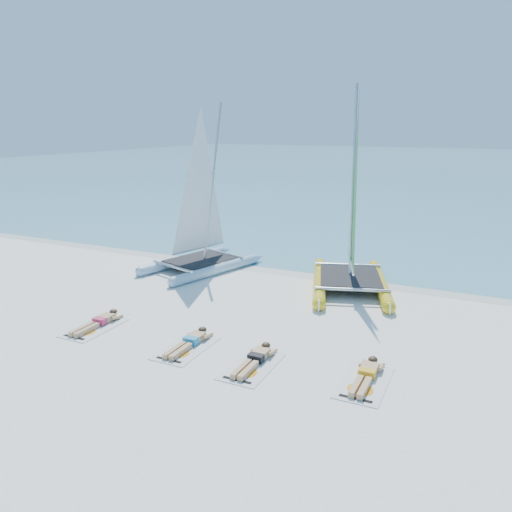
{
  "coord_description": "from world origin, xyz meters",
  "views": [
    {
      "loc": [
        6.91,
        -11.89,
        5.5
      ],
      "look_at": [
        0.69,
        1.2,
        1.68
      ],
      "focal_mm": 35.0,
      "sensor_mm": 36.0,
      "label": 1
    }
  ],
  "objects_px": {
    "towel_a": "(94,328)",
    "sunbather_d": "(366,374)",
    "catamaran_blue": "(201,220)",
    "towel_c": "(252,366)",
    "towel_b": "(186,348)",
    "catamaran_yellow": "(352,222)",
    "sunbather_b": "(190,341)",
    "sunbather_c": "(255,359)",
    "towel_d": "(364,383)",
    "sunbather_a": "(99,322)"
  },
  "relations": [
    {
      "from": "towel_a",
      "to": "sunbather_d",
      "type": "distance_m",
      "value": 7.58
    },
    {
      "from": "catamaran_blue",
      "to": "sunbather_d",
      "type": "distance_m",
      "value": 10.12
    },
    {
      "from": "towel_c",
      "to": "towel_a",
      "type": "bearing_deg",
      "value": 177.9
    },
    {
      "from": "towel_b",
      "to": "sunbather_d",
      "type": "height_order",
      "value": "sunbather_d"
    },
    {
      "from": "catamaran_yellow",
      "to": "sunbather_d",
      "type": "height_order",
      "value": "catamaran_yellow"
    },
    {
      "from": "catamaran_yellow",
      "to": "towel_b",
      "type": "height_order",
      "value": "catamaran_yellow"
    },
    {
      "from": "catamaran_blue",
      "to": "towel_c",
      "type": "height_order",
      "value": "catamaran_blue"
    },
    {
      "from": "catamaran_blue",
      "to": "sunbather_b",
      "type": "xyz_separation_m",
      "value": [
        3.43,
        -6.2,
        -1.83
      ]
    },
    {
      "from": "towel_a",
      "to": "sunbather_d",
      "type": "height_order",
      "value": "sunbather_d"
    },
    {
      "from": "catamaran_blue",
      "to": "catamaran_yellow",
      "type": "xyz_separation_m",
      "value": [
        5.74,
        0.63,
        0.29
      ]
    },
    {
      "from": "sunbather_c",
      "to": "sunbather_d",
      "type": "distance_m",
      "value": 2.6
    },
    {
      "from": "catamaran_blue",
      "to": "sunbather_b",
      "type": "height_order",
      "value": "catamaran_blue"
    },
    {
      "from": "towel_c",
      "to": "towel_d",
      "type": "bearing_deg",
      "value": 8.06
    },
    {
      "from": "catamaran_blue",
      "to": "sunbather_a",
      "type": "distance_m",
      "value": 6.46
    },
    {
      "from": "towel_b",
      "to": "sunbather_d",
      "type": "relative_size",
      "value": 1.07
    },
    {
      "from": "catamaran_yellow",
      "to": "catamaran_blue",
      "type": "bearing_deg",
      "value": 168.3
    },
    {
      "from": "sunbather_b",
      "to": "catamaran_yellow",
      "type": "bearing_deg",
      "value": 71.33
    },
    {
      "from": "towel_c",
      "to": "sunbather_c",
      "type": "height_order",
      "value": "sunbather_c"
    },
    {
      "from": "towel_c",
      "to": "sunbather_b",
      "type": "bearing_deg",
      "value": 169.51
    },
    {
      "from": "catamaran_blue",
      "to": "towel_c",
      "type": "xyz_separation_m",
      "value": [
        5.36,
        -6.56,
        -1.94
      ]
    },
    {
      "from": "sunbather_d",
      "to": "sunbather_a",
      "type": "bearing_deg",
      "value": -178.63
    },
    {
      "from": "sunbather_c",
      "to": "towel_d",
      "type": "xyz_separation_m",
      "value": [
        2.57,
        0.17,
        -0.11
      ]
    },
    {
      "from": "sunbather_c",
      "to": "sunbather_d",
      "type": "relative_size",
      "value": 1.0
    },
    {
      "from": "towel_d",
      "to": "catamaran_yellow",
      "type": "bearing_deg",
      "value": 107.87
    },
    {
      "from": "catamaran_blue",
      "to": "towel_d",
      "type": "relative_size",
      "value": 3.54
    },
    {
      "from": "catamaran_blue",
      "to": "sunbather_d",
      "type": "height_order",
      "value": "catamaran_blue"
    },
    {
      "from": "sunbather_a",
      "to": "sunbather_b",
      "type": "bearing_deg",
      "value": -0.31
    },
    {
      "from": "sunbather_a",
      "to": "towel_d",
      "type": "distance_m",
      "value": 7.57
    },
    {
      "from": "towel_b",
      "to": "sunbather_c",
      "type": "height_order",
      "value": "sunbather_c"
    },
    {
      "from": "towel_b",
      "to": "sunbather_a",
      "type": "bearing_deg",
      "value": 176.1
    },
    {
      "from": "sunbather_a",
      "to": "sunbather_d",
      "type": "xyz_separation_m",
      "value": [
        7.57,
        0.18,
        0.0
      ]
    },
    {
      "from": "catamaran_blue",
      "to": "towel_d",
      "type": "xyz_separation_m",
      "value": [
        7.94,
        -6.2,
        -1.94
      ]
    },
    {
      "from": "towel_a",
      "to": "towel_c",
      "type": "xyz_separation_m",
      "value": [
        4.99,
        -0.18,
        0.0
      ]
    },
    {
      "from": "towel_a",
      "to": "sunbather_a",
      "type": "xyz_separation_m",
      "value": [
        0.0,
        0.19,
        0.11
      ]
    },
    {
      "from": "sunbather_b",
      "to": "sunbather_d",
      "type": "bearing_deg",
      "value": 2.51
    },
    {
      "from": "sunbather_c",
      "to": "towel_c",
      "type": "bearing_deg",
      "value": -90.0
    },
    {
      "from": "sunbather_a",
      "to": "towel_c",
      "type": "distance_m",
      "value": 5.01
    },
    {
      "from": "catamaran_yellow",
      "to": "towel_a",
      "type": "height_order",
      "value": "catamaran_yellow"
    },
    {
      "from": "sunbather_a",
      "to": "sunbather_c",
      "type": "distance_m",
      "value": 4.99
    },
    {
      "from": "towel_c",
      "to": "sunbather_d",
      "type": "height_order",
      "value": "sunbather_d"
    },
    {
      "from": "catamaran_blue",
      "to": "towel_a",
      "type": "distance_m",
      "value": 6.68
    },
    {
      "from": "towel_b",
      "to": "catamaran_blue",
      "type": "bearing_deg",
      "value": 118.17
    },
    {
      "from": "sunbather_a",
      "to": "sunbather_c",
      "type": "bearing_deg",
      "value": -2.1
    },
    {
      "from": "catamaran_blue",
      "to": "sunbather_a",
      "type": "relative_size",
      "value": 3.79
    },
    {
      "from": "catamaran_blue",
      "to": "catamaran_yellow",
      "type": "distance_m",
      "value": 5.78
    },
    {
      "from": "catamaran_yellow",
      "to": "sunbather_b",
      "type": "xyz_separation_m",
      "value": [
        -2.31,
        -6.84,
        -2.12
      ]
    },
    {
      "from": "sunbather_a",
      "to": "catamaran_blue",
      "type": "bearing_deg",
      "value": 93.44
    },
    {
      "from": "catamaran_blue",
      "to": "towel_c",
      "type": "bearing_deg",
      "value": -34.17
    },
    {
      "from": "catamaran_yellow",
      "to": "sunbather_c",
      "type": "relative_size",
      "value": 4.13
    },
    {
      "from": "sunbather_b",
      "to": "sunbather_c",
      "type": "distance_m",
      "value": 1.94
    }
  ]
}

